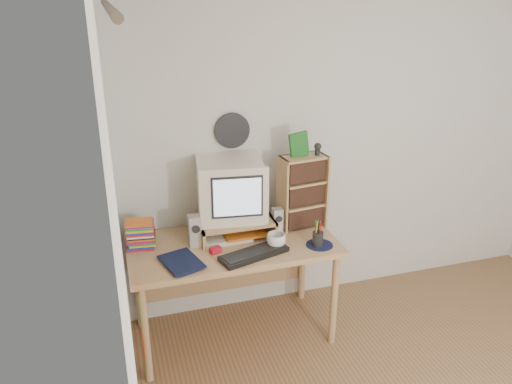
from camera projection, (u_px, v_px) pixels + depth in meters
back_wall at (351, 144)px, 3.78m from camera, size 3.50×0.00×3.50m
left_wall at (130, 322)px, 1.76m from camera, size 0.00×3.50×3.50m
curtain at (134, 275)px, 2.24m from camera, size 0.00×2.20×2.20m
wall_disc at (232, 131)px, 3.45m from camera, size 0.25×0.02×0.25m
desk at (231, 256)px, 3.47m from camera, size 1.40×0.70×0.75m
monitor_riser at (236, 223)px, 3.43m from camera, size 0.52×0.30×0.12m
crt_monitor at (231, 190)px, 3.39m from camera, size 0.49×0.49×0.41m
speaker_left at (195, 231)px, 3.29m from camera, size 0.08×0.08×0.22m
speaker_right at (277, 220)px, 3.49m from camera, size 0.07×0.07×0.18m
keyboard at (254, 254)px, 3.19m from camera, size 0.48×0.27×0.03m
dvd_stack at (141, 231)px, 3.26m from camera, size 0.19×0.15×0.25m
cd_rack at (302, 192)px, 3.51m from camera, size 0.34×0.21×0.53m
mug at (276, 241)px, 3.29m from camera, size 0.16×0.16×0.10m
diary at (166, 265)px, 3.05m from camera, size 0.30×0.26×0.05m
mousepad at (319, 245)px, 3.33m from camera, size 0.21×0.21×0.00m
pen_cup at (318, 236)px, 3.30m from camera, size 0.08×0.08×0.14m
papers at (232, 234)px, 3.44m from camera, size 0.34×0.25×0.04m
red_box at (215, 250)px, 3.24m from camera, size 0.08×0.07×0.04m
game_box at (299, 145)px, 3.37m from camera, size 0.13×0.04×0.17m
webcam at (318, 149)px, 3.41m from camera, size 0.06×0.06×0.09m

